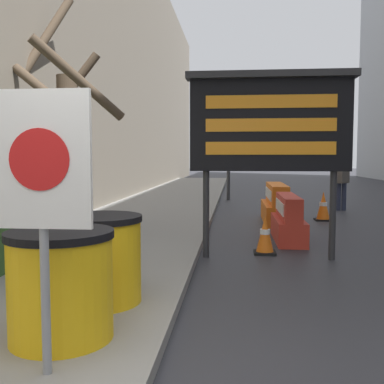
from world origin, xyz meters
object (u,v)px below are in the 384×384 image
(warning_sign, at_px, (41,179))
(traffic_cone_mid, at_px, (265,235))
(traffic_cone_near, at_px, (323,206))
(traffic_light_near_curb, at_px, (229,127))
(message_board, at_px, (270,124))
(barrel_drum_foreground, at_px, (61,285))
(barrel_drum_middle, at_px, (100,259))
(jersey_barrier_orange_near, at_px, (277,205))
(jersey_barrier_red_striped, at_px, (288,221))
(pedestrian_worker, at_px, (342,177))

(warning_sign, relative_size, traffic_cone_mid, 2.99)
(traffic_cone_near, relative_size, traffic_light_near_curb, 0.20)
(message_board, height_order, traffic_light_near_curb, traffic_light_near_curb)
(barrel_drum_foreground, relative_size, message_board, 0.31)
(traffic_cone_near, bearing_deg, barrel_drum_foreground, -114.17)
(barrel_drum_middle, bearing_deg, traffic_light_near_curb, 84.78)
(barrel_drum_middle, bearing_deg, traffic_cone_near, 63.30)
(traffic_cone_mid, relative_size, traffic_light_near_curb, 0.17)
(message_board, relative_size, jersey_barrier_orange_near, 1.34)
(traffic_cone_mid, bearing_deg, traffic_light_near_curb, 94.64)
(warning_sign, height_order, jersey_barrier_red_striped, warning_sign)
(jersey_barrier_red_striped, bearing_deg, barrel_drum_middle, -119.07)
(traffic_cone_mid, bearing_deg, pedestrian_worker, 67.08)
(barrel_drum_middle, distance_m, message_board, 3.55)
(jersey_barrier_red_striped, relative_size, pedestrian_worker, 1.03)
(traffic_cone_near, distance_m, traffic_cone_mid, 4.33)
(traffic_light_near_curb, bearing_deg, traffic_cone_near, -64.24)
(warning_sign, distance_m, message_board, 4.54)
(jersey_barrier_orange_near, relative_size, pedestrian_worker, 1.27)
(jersey_barrier_orange_near, bearing_deg, warning_sign, -105.52)
(message_board, height_order, jersey_barrier_orange_near, message_board)
(jersey_barrier_orange_near, xyz_separation_m, pedestrian_worker, (2.10, 2.59, 0.58))
(message_board, relative_size, jersey_barrier_red_striped, 1.66)
(message_board, xyz_separation_m, pedestrian_worker, (2.59, 6.52, -1.09))
(jersey_barrier_red_striped, relative_size, traffic_light_near_curb, 0.47)
(barrel_drum_middle, xyz_separation_m, traffic_cone_mid, (1.82, 2.97, -0.25))
(barrel_drum_middle, distance_m, pedestrian_worker, 10.18)
(barrel_drum_foreground, height_order, message_board, message_board)
(barrel_drum_foreground, xyz_separation_m, jersey_barrier_red_striped, (2.37, 5.11, -0.18))
(jersey_barrier_red_striped, distance_m, traffic_cone_near, 3.01)
(barrel_drum_middle, bearing_deg, warning_sign, -86.53)
(jersey_barrier_red_striped, bearing_deg, warning_sign, -111.46)
(barrel_drum_middle, bearing_deg, jersey_barrier_orange_near, 70.44)
(message_board, xyz_separation_m, traffic_light_near_curb, (-0.76, 9.33, 0.55))
(jersey_barrier_red_striped, distance_m, jersey_barrier_orange_near, 2.37)
(warning_sign, height_order, traffic_cone_near, warning_sign)
(traffic_cone_near, xyz_separation_m, pedestrian_worker, (0.93, 2.19, 0.63))
(warning_sign, bearing_deg, message_board, 66.98)
(traffic_cone_near, bearing_deg, pedestrian_worker, 66.94)
(traffic_light_near_curb, bearing_deg, message_board, -85.36)
(barrel_drum_middle, bearing_deg, message_board, 54.92)
(traffic_cone_mid, xyz_separation_m, pedestrian_worker, (2.61, 6.18, 0.68))
(barrel_drum_foreground, height_order, jersey_barrier_red_striped, barrel_drum_foreground)
(warning_sign, bearing_deg, barrel_drum_foreground, 101.99)
(barrel_drum_middle, xyz_separation_m, pedestrian_worker, (4.44, 9.16, 0.42))
(jersey_barrier_orange_near, height_order, traffic_cone_near, jersey_barrier_orange_near)
(jersey_barrier_red_striped, bearing_deg, traffic_light_near_curb, 99.06)
(barrel_drum_foreground, height_order, jersey_barrier_orange_near, barrel_drum_foreground)
(message_board, height_order, traffic_cone_near, message_board)
(jersey_barrier_red_striped, xyz_separation_m, traffic_cone_mid, (-0.51, -1.22, -0.07))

